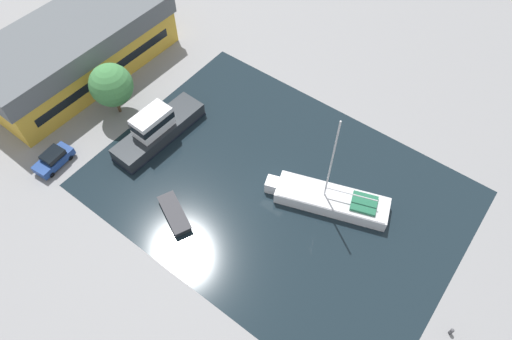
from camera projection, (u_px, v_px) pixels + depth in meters
name	position (u px, v px, depth m)	size (l,w,h in m)	color
ground_plane	(277.00, 189.00, 45.19)	(440.00, 440.00, 0.00)	gray
water_canal	(277.00, 189.00, 45.19)	(25.56, 35.19, 0.01)	black
warehouse_building	(76.00, 49.00, 52.57)	(23.39, 10.57, 6.52)	gold
quay_tree_near_building	(111.00, 85.00, 48.14)	(4.64, 4.64, 6.31)	brown
parked_car	(54.00, 159.00, 46.31)	(4.26, 2.23, 1.67)	navy
sailboat_moored	(330.00, 199.00, 43.57)	(6.42, 11.98, 11.64)	silver
motor_cruiser	(157.00, 128.00, 48.03)	(11.06, 3.60, 3.84)	#23282D
small_dinghy	(174.00, 214.00, 43.09)	(3.50, 4.95, 0.71)	#23282D
mooring_bollard	(451.00, 331.00, 36.60)	(0.31, 0.31, 0.81)	#47474C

